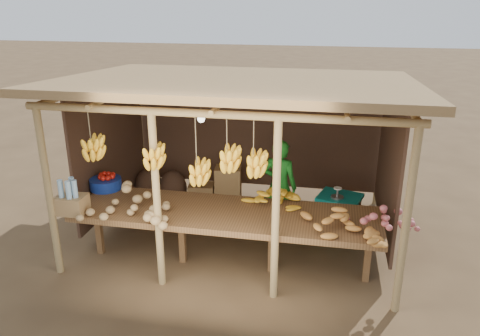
# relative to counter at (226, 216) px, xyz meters

# --- Properties ---
(ground) EXTENTS (60.00, 60.00, 0.00)m
(ground) POSITION_rel_counter_xyz_m (-0.00, 0.95, -0.74)
(ground) COLOR brown
(ground) RESTS_ON ground
(stall_structure) EXTENTS (4.70, 3.50, 2.43)m
(stall_structure) POSITION_rel_counter_xyz_m (-0.09, 0.85, 1.16)
(stall_structure) COLOR #A48654
(stall_structure) RESTS_ON ground
(counter) EXTENTS (3.90, 1.05, 0.80)m
(counter) POSITION_rel_counter_xyz_m (0.00, 0.00, 0.00)
(counter) COLOR brown
(counter) RESTS_ON ground
(potato_heap) EXTENTS (1.19, 0.85, 0.37)m
(potato_heap) POSITION_rel_counter_xyz_m (-1.15, -0.30, 0.25)
(potato_heap) COLOR #A68555
(potato_heap) RESTS_ON counter
(sweet_potato_heap) EXTENTS (1.00, 0.64, 0.36)m
(sweet_potato_heap) POSITION_rel_counter_xyz_m (1.38, -0.31, 0.24)
(sweet_potato_heap) COLOR #C37D32
(sweet_potato_heap) RESTS_ON counter
(onion_heap) EXTENTS (0.99, 0.72, 0.36)m
(onion_heap) POSITION_rel_counter_xyz_m (1.88, -0.16, 0.24)
(onion_heap) COLOR #BD5C5B
(onion_heap) RESTS_ON counter
(banana_pile) EXTENTS (0.70, 0.50, 0.35)m
(banana_pile) POSITION_rel_counter_xyz_m (0.55, 0.35, 0.24)
(banana_pile) COLOR gold
(banana_pile) RESTS_ON counter
(tomato_basin) EXTENTS (0.44, 0.44, 0.23)m
(tomato_basin) POSITION_rel_counter_xyz_m (-1.85, 0.41, 0.16)
(tomato_basin) COLOR navy
(tomato_basin) RESTS_ON counter
(bottle_box) EXTENTS (0.37, 0.30, 0.46)m
(bottle_box) POSITION_rel_counter_xyz_m (-1.90, -0.41, 0.24)
(bottle_box) COLOR olive
(bottle_box) RESTS_ON counter
(vendor) EXTENTS (0.59, 0.45, 1.45)m
(vendor) POSITION_rel_counter_xyz_m (0.56, 1.15, -0.01)
(vendor) COLOR #186F1D
(vendor) RESTS_ON ground
(tarp_crate) EXTENTS (0.74, 0.68, 0.74)m
(tarp_crate) POSITION_rel_counter_xyz_m (1.45, 1.34, -0.44)
(tarp_crate) COLOR brown
(tarp_crate) RESTS_ON ground
(carton_stack) EXTENTS (0.95, 0.41, 0.69)m
(carton_stack) POSITION_rel_counter_xyz_m (-0.54, 1.87, -0.44)
(carton_stack) COLOR olive
(carton_stack) RESTS_ON ground
(burlap_sacks) EXTENTS (0.93, 0.49, 0.66)m
(burlap_sacks) POSITION_rel_counter_xyz_m (-1.60, 1.91, -0.45)
(burlap_sacks) COLOR #483021
(burlap_sacks) RESTS_ON ground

